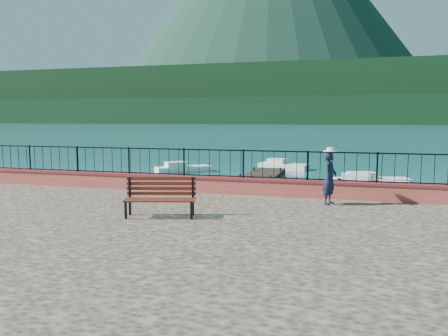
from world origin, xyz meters
The scene contains 15 objects.
ground centered at (0.00, 0.00, 0.00)m, with size 2000.00×2000.00×0.00m, color #19596B.
parapet centered at (0.00, 3.70, 1.49)m, with size 28.00×0.46×0.58m, color #B95642.
railing centered at (0.00, 3.70, 2.25)m, with size 27.00×0.05×0.95m, color black.
dock centered at (-2.00, 12.00, 0.15)m, with size 2.00×16.00×0.30m, color #2D231C.
far_forest centered at (0.00, 300.00, 9.00)m, with size 900.00×60.00×18.00m, color black.
foothills centered at (0.00, 360.00, 22.00)m, with size 900.00×120.00×44.00m, color black.
volcano centered at (-120.00, 700.00, 190.00)m, with size 560.00×560.00×380.00m, color #142D23.
park_bench centered at (-1.64, -0.36, 1.51)m, with size 1.98×1.07×1.05m.
person centered at (2.67, 2.63, 2.02)m, with size 0.60×0.39×1.64m, color black.
hat centered at (2.67, 2.63, 2.90)m, with size 0.44×0.44×0.12m, color white.
boat_0 centered at (-2.95, 9.99, 0.40)m, with size 3.67×1.30×0.80m, color silver.
boat_1 centered at (4.32, 13.96, 0.40)m, with size 4.30×1.30×0.80m, color silver.
boat_2 centered at (4.63, 15.20, 0.40)m, with size 4.20×1.30×0.80m, color silver.
boat_3 centered at (-8.07, 18.14, 0.40)m, with size 3.94×1.30×0.80m, color silver.
boat_4 centered at (-1.41, 22.08, 0.40)m, with size 3.77×1.30×0.80m, color silver.
Camera 1 is at (3.12, -10.99, 3.83)m, focal length 35.00 mm.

